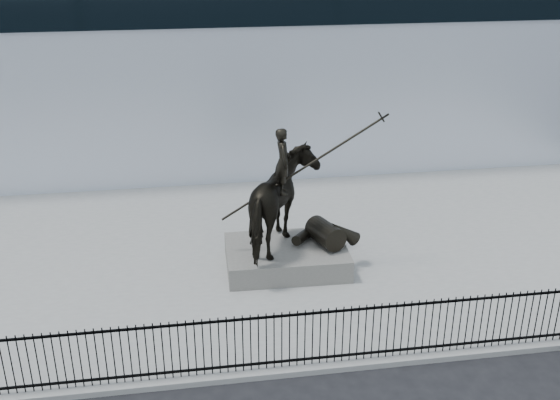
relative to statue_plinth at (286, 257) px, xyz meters
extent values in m
cube|color=gray|center=(-0.87, 1.05, -0.41)|extent=(30.00, 12.00, 0.15)
cube|color=silver|center=(-0.87, 14.05, 4.02)|extent=(44.00, 14.00, 9.00)
cube|color=black|center=(-0.87, -4.70, -0.18)|extent=(22.00, 0.05, 0.05)
cube|color=black|center=(-0.87, -4.70, 1.07)|extent=(22.00, 0.05, 0.05)
cube|color=black|center=(-0.87, -4.70, 0.42)|extent=(22.00, 0.03, 1.50)
cube|color=#5F5D57|center=(0.00, 0.00, 0.00)|extent=(3.63, 2.54, 0.67)
imported|color=black|center=(0.00, 0.00, 1.76)|extent=(2.49, 2.88, 2.84)
imported|color=black|center=(-0.11, 0.00, 3.05)|extent=(0.48, 0.71, 1.92)
cylinder|color=black|center=(0.39, -0.01, 2.76)|extent=(4.57, 0.19, 2.89)
camera|label=1|loc=(-2.87, -17.08, 9.33)|focal=42.00mm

